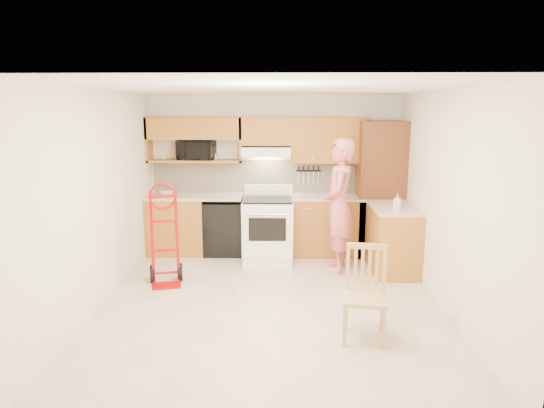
{
  "coord_description": "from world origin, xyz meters",
  "views": [
    {
      "loc": [
        0.13,
        -5.28,
        2.28
      ],
      "look_at": [
        0.0,
        0.5,
        1.1
      ],
      "focal_mm": 30.88,
      "sensor_mm": 36.0,
      "label": 1
    }
  ],
  "objects_px": {
    "person": "(339,206)",
    "dining_chair": "(365,295)",
    "range": "(268,224)",
    "microwave": "(196,150)",
    "hand_truck": "(165,240)"
  },
  "relations": [
    {
      "from": "person",
      "to": "dining_chair",
      "type": "distance_m",
      "value": 2.1
    },
    {
      "from": "range",
      "to": "person",
      "type": "bearing_deg",
      "value": -24.25
    },
    {
      "from": "person",
      "to": "dining_chair",
      "type": "relative_size",
      "value": 2.0
    },
    {
      "from": "microwave",
      "to": "hand_truck",
      "type": "distance_m",
      "value": 1.86
    },
    {
      "from": "person",
      "to": "hand_truck",
      "type": "xyz_separation_m",
      "value": [
        -2.32,
        -0.59,
        -0.33
      ]
    },
    {
      "from": "range",
      "to": "dining_chair",
      "type": "xyz_separation_m",
      "value": [
        1.04,
        -2.5,
        -0.09
      ]
    },
    {
      "from": "person",
      "to": "microwave",
      "type": "bearing_deg",
      "value": -105.28
    },
    {
      "from": "range",
      "to": "dining_chair",
      "type": "bearing_deg",
      "value": -67.42
    },
    {
      "from": "microwave",
      "to": "range",
      "type": "bearing_deg",
      "value": -16.54
    },
    {
      "from": "hand_truck",
      "to": "range",
      "type": "bearing_deg",
      "value": 24.9
    },
    {
      "from": "dining_chair",
      "to": "microwave",
      "type": "bearing_deg",
      "value": 135.79
    },
    {
      "from": "range",
      "to": "dining_chair",
      "type": "distance_m",
      "value": 2.71
    },
    {
      "from": "microwave",
      "to": "person",
      "type": "bearing_deg",
      "value": -17.12
    },
    {
      "from": "microwave",
      "to": "dining_chair",
      "type": "bearing_deg",
      "value": -47.36
    },
    {
      "from": "hand_truck",
      "to": "microwave",
      "type": "bearing_deg",
      "value": 70.07
    }
  ]
}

